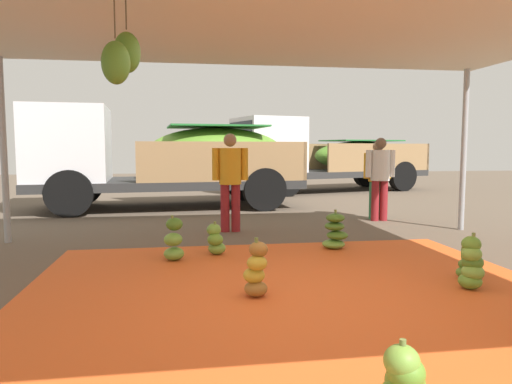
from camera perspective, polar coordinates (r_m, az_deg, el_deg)
ground_plane at (r=7.61m, az=-0.30°, el=-5.70°), size 40.00×40.00×0.00m
tarp_orange at (r=4.75m, az=5.13°, el=-12.51°), size 5.49×5.07×0.01m
tent_canopy at (r=4.63m, az=5.48°, el=22.13°), size 8.00×7.00×2.89m
banana_bunch_1 at (r=5.82m, az=24.29°, el=-7.75°), size 0.33×0.31×0.44m
banana_bunch_2 at (r=5.39m, az=24.61°, el=-7.95°), size 0.32×0.33×0.58m
banana_bunch_3 at (r=4.68m, az=0.02°, el=-9.53°), size 0.31×0.31×0.58m
banana_bunch_4 at (r=6.94m, az=9.54°, el=-4.81°), size 0.43×0.43×0.56m
banana_bunch_5 at (r=6.47m, az=-4.92°, el=-5.84°), size 0.34×0.36×0.46m
banana_bunch_8 at (r=6.21m, az=-9.91°, el=-5.85°), size 0.36×0.37×0.59m
cargo_truck_main at (r=11.69m, az=-11.36°, el=4.23°), size 6.45×2.98×2.40m
cargo_truck_far at (r=15.97m, az=8.09°, el=4.33°), size 6.89×3.85×2.40m
worker_0 at (r=9.92m, az=14.46°, el=2.10°), size 0.58×0.36×1.59m
worker_1 at (r=9.72m, az=14.78°, el=2.28°), size 0.61×0.37×1.66m
worker_2 at (r=8.18m, az=-3.14°, el=2.10°), size 0.62×0.38×1.71m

